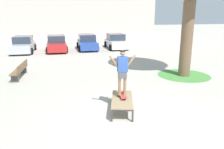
{
  "coord_description": "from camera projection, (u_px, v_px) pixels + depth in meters",
  "views": [
    {
      "loc": [
        -2.51,
        -6.97,
        3.52
      ],
      "look_at": [
        -0.18,
        2.06,
        1.0
      ],
      "focal_mm": 36.41,
      "sensor_mm": 36.0,
      "label": 1
    }
  ],
  "objects": [
    {
      "name": "car_white",
      "position": [
        116.0,
        42.0,
        23.45
      ],
      "size": [
        2.05,
        4.26,
        1.5
      ],
      "color": "silver",
      "rests_on": "ground"
    },
    {
      "name": "ground_plane",
      "position": [
        131.0,
        116.0,
        8.04
      ],
      "size": [
        120.0,
        120.0,
        0.0
      ],
      "primitive_type": "plane",
      "color": "#B2AA9E"
    },
    {
      "name": "park_bench",
      "position": [
        20.0,
        70.0,
        12.79
      ],
      "size": [
        0.7,
        2.43,
        0.83
      ],
      "color": "brown",
      "rests_on": "ground"
    },
    {
      "name": "skateboard",
      "position": [
        122.0,
        95.0,
        8.56
      ],
      "size": [
        0.27,
        0.81,
        0.09
      ],
      "color": "#B23333",
      "rests_on": "skate_box"
    },
    {
      "name": "car_silver",
      "position": [
        23.0,
        45.0,
        21.01
      ],
      "size": [
        2.06,
        4.27,
        1.5
      ],
      "color": "#B7BABF",
      "rests_on": "ground"
    },
    {
      "name": "skater",
      "position": [
        122.0,
        69.0,
        8.3
      ],
      "size": [
        1.0,
        0.31,
        1.69
      ],
      "color": "#8E6647",
      "rests_on": "skateboard"
    },
    {
      "name": "grass_patch_near_right",
      "position": [
        184.0,
        75.0,
        13.3
      ],
      "size": [
        3.01,
        3.01,
        0.01
      ],
      "primitive_type": "cylinder",
      "color": "#47893D",
      "rests_on": "ground"
    },
    {
      "name": "car_blue",
      "position": [
        87.0,
        42.0,
        22.75
      ],
      "size": [
        2.04,
        4.26,
        1.5
      ],
      "color": "#28479E",
      "rests_on": "ground"
    },
    {
      "name": "car_red",
      "position": [
        57.0,
        44.0,
        21.74
      ],
      "size": [
        1.92,
        4.2,
        1.5
      ],
      "color": "red",
      "rests_on": "ground"
    },
    {
      "name": "skate_box",
      "position": [
        122.0,
        100.0,
        8.41
      ],
      "size": [
        1.28,
        2.04,
        0.46
      ],
      "color": "#38383D",
      "rests_on": "ground"
    }
  ]
}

